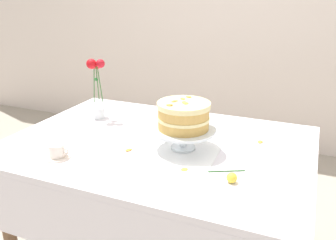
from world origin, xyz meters
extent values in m
cube|color=white|center=(0.00, 0.00, 0.72)|extent=(1.40, 1.00, 0.03)
cube|color=white|center=(0.00, -0.50, 0.57)|extent=(1.40, 0.01, 0.28)
cylinder|color=brown|center=(-0.60, -0.40, 0.35)|extent=(0.06, 0.06, 0.71)
cylinder|color=brown|center=(-0.60, 0.40, 0.35)|extent=(0.06, 0.06, 0.71)
cylinder|color=brown|center=(0.60, 0.40, 0.35)|extent=(0.06, 0.06, 0.71)
cube|color=white|center=(0.14, -0.03, 0.74)|extent=(0.33, 0.33, 0.00)
cylinder|color=silver|center=(0.14, -0.03, 0.75)|extent=(0.11, 0.11, 0.01)
cylinder|color=silver|center=(0.14, -0.03, 0.79)|extent=(0.03, 0.03, 0.07)
cylinder|color=silver|center=(0.14, -0.03, 0.83)|extent=(0.29, 0.29, 0.01)
cylinder|color=tan|center=(0.14, -0.03, 0.86)|extent=(0.22, 0.22, 0.04)
cylinder|color=beige|center=(0.14, -0.03, 0.89)|extent=(0.23, 0.23, 0.01)
cylinder|color=tan|center=(0.14, -0.03, 0.92)|extent=(0.22, 0.22, 0.04)
cylinder|color=beige|center=(0.14, -0.03, 0.95)|extent=(0.23, 0.23, 0.02)
ellipsoid|color=orange|center=(0.10, -0.03, 0.96)|extent=(0.03, 0.04, 0.00)
ellipsoid|color=yellow|center=(0.12, 0.02, 0.96)|extent=(0.03, 0.04, 0.00)
ellipsoid|color=orange|center=(0.10, -0.10, 0.96)|extent=(0.04, 0.03, 0.01)
ellipsoid|color=yellow|center=(0.14, -0.03, 0.96)|extent=(0.03, 0.03, 0.01)
ellipsoid|color=yellow|center=(0.13, 0.05, 0.96)|extent=(0.03, 0.02, 0.01)
ellipsoid|color=yellow|center=(0.15, -0.04, 0.96)|extent=(0.03, 0.03, 0.01)
cylinder|color=silver|center=(-0.44, 0.18, 0.77)|extent=(0.07, 0.07, 0.07)
cone|color=silver|center=(-0.44, 0.18, 0.83)|extent=(0.09, 0.09, 0.05)
cylinder|color=#2D6028|center=(-0.42, 0.17, 0.94)|extent=(0.03, 0.01, 0.21)
sphere|color=red|center=(-0.41, 0.17, 1.05)|extent=(0.05, 0.05, 0.05)
cylinder|color=#2D6028|center=(-0.45, 0.19, 0.93)|extent=(0.01, 0.02, 0.19)
sphere|color=red|center=(-0.45, 0.20, 1.03)|extent=(0.04, 0.04, 0.04)
ellipsoid|color=#236B2D|center=(-0.45, 0.19, 0.96)|extent=(0.03, 0.05, 0.02)
cylinder|color=#2D6028|center=(-0.45, 0.16, 0.94)|extent=(0.01, 0.02, 0.21)
sphere|color=red|center=(-0.45, 0.16, 1.05)|extent=(0.05, 0.05, 0.05)
cylinder|color=silver|center=(-0.32, -0.32, 0.74)|extent=(0.11, 0.11, 0.01)
cylinder|color=silver|center=(-0.32, -0.32, 0.77)|extent=(0.07, 0.07, 0.05)
torus|color=silver|center=(-0.28, -0.32, 0.78)|extent=(0.03, 0.01, 0.03)
cylinder|color=#2D6028|center=(0.37, -0.16, 0.74)|extent=(0.13, 0.07, 0.01)
sphere|color=yellow|center=(0.41, -0.24, 0.76)|extent=(0.04, 0.04, 0.04)
ellipsoid|color=yellow|center=(0.21, -0.21, 0.74)|extent=(0.04, 0.04, 0.00)
ellipsoid|color=orange|center=(-0.08, -0.14, 0.74)|extent=(0.03, 0.04, 0.01)
ellipsoid|color=orange|center=(0.45, 0.18, 0.74)|extent=(0.02, 0.04, 0.01)
camera|label=1|loc=(0.64, -1.40, 1.41)|focal=37.90mm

